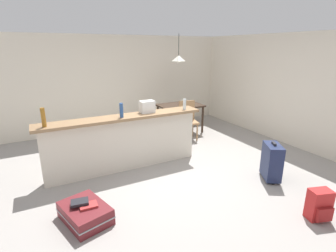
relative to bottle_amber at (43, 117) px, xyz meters
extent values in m
cube|color=gray|center=(2.05, -0.39, -1.19)|extent=(13.00, 13.00, 0.05)
cube|color=silver|center=(2.05, 2.66, 0.08)|extent=(6.60, 0.10, 2.50)
cube|color=silver|center=(5.10, -0.09, 0.08)|extent=(0.10, 6.00, 2.50)
cube|color=silver|center=(1.27, 0.05, -0.68)|extent=(2.80, 0.20, 0.97)
cube|color=#93704C|center=(1.27, 0.05, -0.17)|extent=(2.96, 0.40, 0.05)
cylinder|color=#9E661E|center=(0.00, 0.00, 0.00)|extent=(0.07, 0.07, 0.30)
cylinder|color=#284C89|center=(1.22, -0.02, -0.02)|extent=(0.06, 0.06, 0.25)
cylinder|color=silver|center=(2.50, 0.00, -0.04)|extent=(0.06, 0.06, 0.21)
cube|color=silver|center=(1.75, 0.10, -0.04)|extent=(0.26, 0.18, 0.22)
cube|color=#332319|center=(3.29, 1.51, -0.45)|extent=(1.10, 0.80, 0.04)
cylinder|color=#332319|center=(2.80, 1.17, -0.82)|extent=(0.06, 0.06, 0.70)
cylinder|color=#332319|center=(3.78, 1.17, -0.82)|extent=(0.06, 0.06, 0.70)
cylinder|color=#332319|center=(2.80, 1.85, -0.82)|extent=(0.06, 0.06, 0.70)
cylinder|color=#332319|center=(3.78, 1.85, -0.82)|extent=(0.06, 0.06, 0.70)
cube|color=#9E754C|center=(3.19, 0.90, -0.74)|extent=(0.48, 0.48, 0.04)
cube|color=#9E754C|center=(3.23, 1.08, -0.48)|extent=(0.40, 0.12, 0.48)
cylinder|color=#9E754C|center=(3.00, 0.78, -0.96)|extent=(0.04, 0.04, 0.41)
cylinder|color=#9E754C|center=(3.31, 0.71, -0.96)|extent=(0.04, 0.04, 0.41)
cylinder|color=#9E754C|center=(3.07, 1.09, -0.96)|extent=(0.04, 0.04, 0.41)
cylinder|color=#9E754C|center=(3.38, 1.02, -0.96)|extent=(0.04, 0.04, 0.41)
cylinder|color=black|center=(3.20, 1.47, 1.07)|extent=(0.01, 0.01, 0.52)
cone|color=white|center=(3.20, 1.47, 0.76)|extent=(0.34, 0.34, 0.14)
sphere|color=white|center=(3.20, 1.47, 0.68)|extent=(0.07, 0.07, 0.07)
cube|color=maroon|center=(0.31, -1.16, -1.06)|extent=(0.65, 0.79, 0.22)
cube|color=gray|center=(0.31, -1.16, -1.06)|extent=(0.66, 0.80, 0.02)
cube|color=#2D2D33|center=(0.19, -0.77, -1.06)|extent=(0.21, 0.18, 0.02)
cube|color=#1E284C|center=(3.35, -1.49, -0.84)|extent=(0.43, 0.50, 0.60)
cylinder|color=black|center=(3.44, -1.33, -1.14)|extent=(0.06, 0.07, 0.06)
cylinder|color=black|center=(3.25, -1.66, -1.14)|extent=(0.06, 0.07, 0.06)
cube|color=#232328|center=(3.35, -1.49, -0.52)|extent=(0.11, 0.14, 0.04)
cube|color=red|center=(3.04, -2.55, -0.96)|extent=(0.32, 0.26, 0.42)
cube|color=maroon|center=(3.01, -2.65, -1.03)|extent=(0.23, 0.12, 0.19)
cube|color=black|center=(3.00, -2.43, -0.98)|extent=(0.04, 0.03, 0.36)
cube|color=black|center=(3.14, -2.47, -0.98)|extent=(0.04, 0.03, 0.36)
cube|color=#AD2D2D|center=(0.35, -1.21, -0.93)|extent=(0.23, 0.17, 0.03)
cube|color=black|center=(0.26, -1.13, -0.90)|extent=(0.24, 0.19, 0.04)
camera|label=1|loc=(-0.08, -4.23, 1.02)|focal=27.64mm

